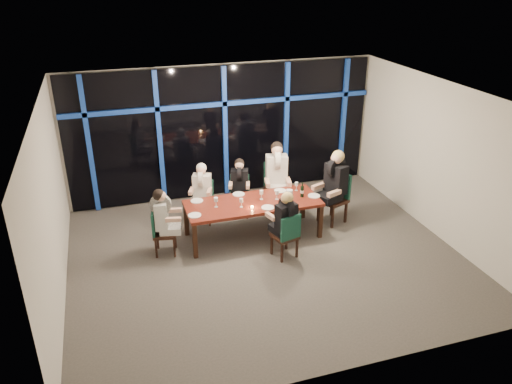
{
  "coord_description": "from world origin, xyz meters",
  "views": [
    {
      "loc": [
        -2.54,
        -7.45,
        4.96
      ],
      "look_at": [
        0.0,
        0.6,
        1.05
      ],
      "focal_mm": 35.0,
      "sensor_mm": 36.0,
      "label": 1
    }
  ],
  "objects_px": {
    "diner_near_mid": "(285,214)",
    "water_pitcher": "(289,195)",
    "chair_far_mid": "(240,193)",
    "diner_far_mid": "(239,179)",
    "dining_table": "(253,205)",
    "chair_far_left": "(203,199)",
    "diner_far_left": "(202,185)",
    "diner_end_left": "(163,212)",
    "chair_far_right": "(276,185)",
    "wine_bottle": "(302,191)",
    "chair_end_left": "(160,230)",
    "chair_near_mid": "(287,234)",
    "chair_end_right": "(336,194)",
    "diner_far_right": "(277,168)",
    "diner_end_right": "(335,177)"
  },
  "relations": [
    {
      "from": "chair_far_right",
      "to": "diner_near_mid",
      "type": "distance_m",
      "value": 1.91
    },
    {
      "from": "diner_far_mid",
      "to": "chair_near_mid",
      "type": "bearing_deg",
      "value": -61.67
    },
    {
      "from": "chair_end_right",
      "to": "diner_far_left",
      "type": "distance_m",
      "value": 2.77
    },
    {
      "from": "chair_end_right",
      "to": "diner_far_right",
      "type": "height_order",
      "value": "diner_far_right"
    },
    {
      "from": "diner_near_mid",
      "to": "chair_near_mid",
      "type": "bearing_deg",
      "value": 90.0
    },
    {
      "from": "chair_end_right",
      "to": "chair_end_left",
      "type": "bearing_deg",
      "value": -107.49
    },
    {
      "from": "wine_bottle",
      "to": "diner_near_mid",
      "type": "bearing_deg",
      "value": -128.99
    },
    {
      "from": "dining_table",
      "to": "chair_end_left",
      "type": "distance_m",
      "value": 1.82
    },
    {
      "from": "diner_end_right",
      "to": "chair_far_right",
      "type": "bearing_deg",
      "value": -153.67
    },
    {
      "from": "chair_far_left",
      "to": "diner_end_left",
      "type": "xyz_separation_m",
      "value": [
        -0.95,
        -1.06,
        0.36
      ]
    },
    {
      "from": "chair_end_left",
      "to": "diner_end_right",
      "type": "relative_size",
      "value": 0.85
    },
    {
      "from": "dining_table",
      "to": "wine_bottle",
      "type": "bearing_deg",
      "value": -3.52
    },
    {
      "from": "dining_table",
      "to": "chair_far_left",
      "type": "xyz_separation_m",
      "value": [
        -0.79,
        0.95,
        -0.19
      ]
    },
    {
      "from": "chair_far_right",
      "to": "wine_bottle",
      "type": "xyz_separation_m",
      "value": [
        0.18,
        -1.02,
        0.26
      ]
    },
    {
      "from": "diner_end_right",
      "to": "water_pitcher",
      "type": "xyz_separation_m",
      "value": [
        -1.07,
        -0.23,
        -0.16
      ]
    },
    {
      "from": "diner_far_left",
      "to": "diner_end_left",
      "type": "xyz_separation_m",
      "value": [
        -0.92,
        -0.99,
        0.0
      ]
    },
    {
      "from": "chair_near_mid",
      "to": "diner_near_mid",
      "type": "xyz_separation_m",
      "value": [
        -0.02,
        0.07,
        0.36
      ]
    },
    {
      "from": "chair_far_left",
      "to": "diner_far_left",
      "type": "distance_m",
      "value": 0.36
    },
    {
      "from": "diner_far_right",
      "to": "wine_bottle",
      "type": "distance_m",
      "value": 0.97
    },
    {
      "from": "diner_far_left",
      "to": "water_pitcher",
      "type": "xyz_separation_m",
      "value": [
        1.5,
        -1.02,
        0.02
      ]
    },
    {
      "from": "chair_far_mid",
      "to": "chair_end_left",
      "type": "bearing_deg",
      "value": -131.07
    },
    {
      "from": "dining_table",
      "to": "diner_far_left",
      "type": "relative_size",
      "value": 3.02
    },
    {
      "from": "diner_far_mid",
      "to": "chair_far_right",
      "type": "bearing_deg",
      "value": 18.73
    },
    {
      "from": "chair_end_right",
      "to": "chair_near_mid",
      "type": "height_order",
      "value": "chair_end_right"
    },
    {
      "from": "wine_bottle",
      "to": "dining_table",
      "type": "bearing_deg",
      "value": 176.48
    },
    {
      "from": "diner_far_left",
      "to": "diner_end_left",
      "type": "relative_size",
      "value": 0.99
    },
    {
      "from": "diner_end_left",
      "to": "diner_near_mid",
      "type": "xyz_separation_m",
      "value": [
        2.07,
        -0.76,
        0.01
      ]
    },
    {
      "from": "water_pitcher",
      "to": "diner_far_left",
      "type": "bearing_deg",
      "value": 129.5
    },
    {
      "from": "diner_far_mid",
      "to": "diner_end_left",
      "type": "xyz_separation_m",
      "value": [
        -1.73,
        -1.05,
        0.02
      ]
    },
    {
      "from": "chair_far_right",
      "to": "diner_far_right",
      "type": "height_order",
      "value": "diner_far_right"
    },
    {
      "from": "dining_table",
      "to": "wine_bottle",
      "type": "distance_m",
      "value": 1.01
    },
    {
      "from": "chair_far_right",
      "to": "water_pitcher",
      "type": "height_order",
      "value": "chair_far_right"
    },
    {
      "from": "diner_end_left",
      "to": "water_pitcher",
      "type": "bearing_deg",
      "value": -78.88
    },
    {
      "from": "diner_far_left",
      "to": "wine_bottle",
      "type": "distance_m",
      "value": 2.04
    },
    {
      "from": "diner_far_mid",
      "to": "diner_end_left",
      "type": "height_order",
      "value": "diner_end_left"
    },
    {
      "from": "chair_far_mid",
      "to": "diner_far_mid",
      "type": "distance_m",
      "value": 0.36
    },
    {
      "from": "dining_table",
      "to": "diner_end_right",
      "type": "distance_m",
      "value": 1.79
    },
    {
      "from": "diner_end_left",
      "to": "diner_near_mid",
      "type": "height_order",
      "value": "diner_near_mid"
    },
    {
      "from": "diner_near_mid",
      "to": "water_pitcher",
      "type": "height_order",
      "value": "diner_near_mid"
    },
    {
      "from": "diner_far_mid",
      "to": "diner_far_right",
      "type": "xyz_separation_m",
      "value": [
        0.8,
        -0.07,
        0.19
      ]
    },
    {
      "from": "chair_end_left",
      "to": "diner_near_mid",
      "type": "bearing_deg",
      "value": -98.07
    },
    {
      "from": "diner_end_left",
      "to": "diner_end_right",
      "type": "height_order",
      "value": "diner_end_right"
    },
    {
      "from": "chair_far_right",
      "to": "diner_far_left",
      "type": "distance_m",
      "value": 1.65
    },
    {
      "from": "chair_far_mid",
      "to": "chair_far_right",
      "type": "bearing_deg",
      "value": 13.68
    },
    {
      "from": "wine_bottle",
      "to": "water_pitcher",
      "type": "relative_size",
      "value": 1.35
    },
    {
      "from": "diner_end_right",
      "to": "water_pitcher",
      "type": "height_order",
      "value": "diner_end_right"
    },
    {
      "from": "chair_far_left",
      "to": "water_pitcher",
      "type": "xyz_separation_m",
      "value": [
        1.48,
        -1.09,
        0.37
      ]
    },
    {
      "from": "chair_far_mid",
      "to": "chair_far_right",
      "type": "distance_m",
      "value": 0.8
    },
    {
      "from": "dining_table",
      "to": "diner_far_right",
      "type": "xyz_separation_m",
      "value": [
        0.8,
        0.87,
        0.34
      ]
    },
    {
      "from": "chair_near_mid",
      "to": "diner_near_mid",
      "type": "height_order",
      "value": "diner_near_mid"
    }
  ]
}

